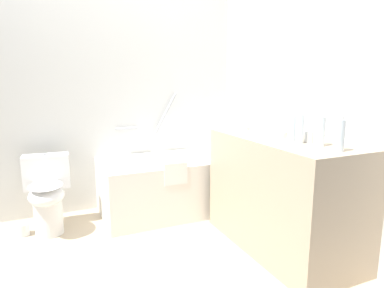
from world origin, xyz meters
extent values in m
plane|color=#C1AD8E|center=(0.00, 0.00, 0.00)|extent=(3.85, 3.85, 0.00)
cube|color=silver|center=(0.00, 1.20, 1.26)|extent=(3.25, 0.10, 2.52)
cube|color=silver|center=(1.48, 0.00, 1.26)|extent=(0.10, 2.71, 2.52)
cube|color=white|center=(0.64, 0.78, 0.27)|extent=(1.48, 0.75, 0.55)
cube|color=white|center=(0.64, 0.78, 0.51)|extent=(1.21, 0.54, 0.09)
cylinder|color=#A8A8AD|center=(1.22, 0.78, 0.59)|extent=(0.09, 0.03, 0.03)
cylinder|color=#A8A8AD|center=(0.66, 1.12, 0.96)|extent=(0.26, 0.03, 0.42)
cylinder|color=#A8A8AD|center=(0.23, 1.12, 0.83)|extent=(0.22, 0.03, 0.03)
cube|color=white|center=(0.49, 0.41, 0.50)|extent=(0.22, 0.03, 0.20)
cylinder|color=white|center=(-0.57, 0.72, 0.18)|extent=(0.23, 0.23, 0.36)
ellipsoid|color=white|center=(-0.57, 0.67, 0.36)|extent=(0.31, 0.38, 0.15)
ellipsoid|color=white|center=(-0.57, 0.67, 0.45)|extent=(0.30, 0.36, 0.02)
cube|color=white|center=(-0.55, 0.90, 0.51)|extent=(0.40, 0.20, 0.30)
cylinder|color=#9E9EA3|center=(-0.55, 0.90, 0.67)|extent=(0.03, 0.03, 0.01)
cube|color=tan|center=(1.12, -0.29, 0.44)|extent=(0.62, 1.26, 0.89)
cylinder|color=white|center=(1.07, -0.18, 0.91)|extent=(0.31, 0.31, 0.05)
cylinder|color=silver|center=(1.26, -0.18, 0.93)|extent=(0.02, 0.02, 0.08)
cylinder|color=silver|center=(1.22, -0.18, 0.97)|extent=(0.09, 0.02, 0.02)
cylinder|color=silver|center=(1.26, -0.24, 0.90)|extent=(0.03, 0.03, 0.04)
cylinder|color=silver|center=(1.26, -0.12, 0.90)|extent=(0.03, 0.03, 0.04)
cylinder|color=silver|center=(1.08, 0.21, 0.98)|extent=(0.07, 0.07, 0.18)
cylinder|color=white|center=(1.08, 0.21, 1.08)|extent=(0.04, 0.04, 0.02)
cylinder|color=silver|center=(1.07, -0.49, 0.99)|extent=(0.06, 0.06, 0.20)
cylinder|color=white|center=(1.07, -0.49, 1.10)|extent=(0.03, 0.03, 0.02)
cylinder|color=silver|center=(1.10, -0.81, 0.98)|extent=(0.06, 0.06, 0.20)
cylinder|color=white|center=(1.10, -0.81, 1.09)|extent=(0.04, 0.04, 0.02)
cylinder|color=silver|center=(1.07, -0.41, 0.98)|extent=(0.06, 0.06, 0.18)
cylinder|color=white|center=(1.07, -0.41, 1.08)|extent=(0.03, 0.03, 0.02)
cylinder|color=silver|center=(1.12, 0.11, 0.99)|extent=(0.07, 0.07, 0.21)
cylinder|color=white|center=(1.12, 0.11, 1.11)|extent=(0.04, 0.04, 0.02)
cylinder|color=silver|center=(1.11, -0.63, 0.98)|extent=(0.07, 0.07, 0.20)
cylinder|color=white|center=(1.11, -0.63, 1.09)|extent=(0.04, 0.04, 0.02)
cylinder|color=white|center=(1.15, -0.50, 0.92)|extent=(0.06, 0.06, 0.08)
cylinder|color=white|center=(-0.78, 0.77, 0.05)|extent=(0.11, 0.11, 0.11)
camera|label=1|loc=(-0.56, -2.29, 1.33)|focal=31.56mm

